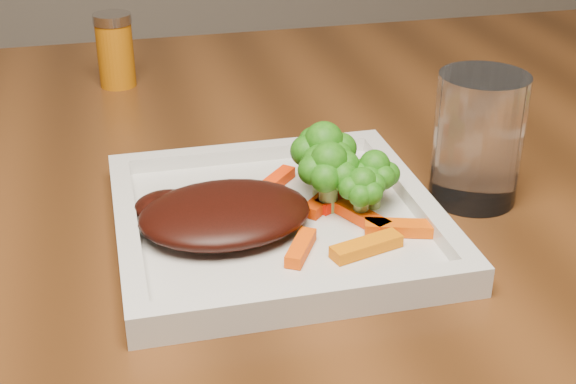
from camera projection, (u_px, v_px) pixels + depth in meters
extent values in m
cube|color=silver|center=(277.00, 225.00, 0.69)|extent=(0.27, 0.27, 0.01)
ellipsoid|color=black|center=(225.00, 213.00, 0.66)|extent=(0.15, 0.12, 0.03)
cube|color=orange|center=(366.00, 246.00, 0.64)|extent=(0.06, 0.03, 0.01)
cube|color=#E24D03|center=(402.00, 228.00, 0.66)|extent=(0.06, 0.03, 0.01)
cube|color=#F44A03|center=(301.00, 248.00, 0.63)|extent=(0.04, 0.05, 0.01)
cube|color=#D55703|center=(375.00, 176.00, 0.75)|extent=(0.05, 0.03, 0.01)
cube|color=#FF3304|center=(276.00, 181.00, 0.74)|extent=(0.04, 0.05, 0.01)
cube|color=#FD3F04|center=(362.00, 217.00, 0.68)|extent=(0.04, 0.06, 0.01)
cube|color=red|center=(342.00, 197.00, 0.71)|extent=(0.06, 0.04, 0.01)
cylinder|color=#AD5E09|center=(115.00, 50.00, 1.00)|extent=(0.05, 0.05, 0.09)
cylinder|color=white|center=(478.00, 139.00, 0.72)|extent=(0.10, 0.10, 0.12)
cube|color=red|center=(324.00, 201.00, 0.70)|extent=(0.05, 0.05, 0.01)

